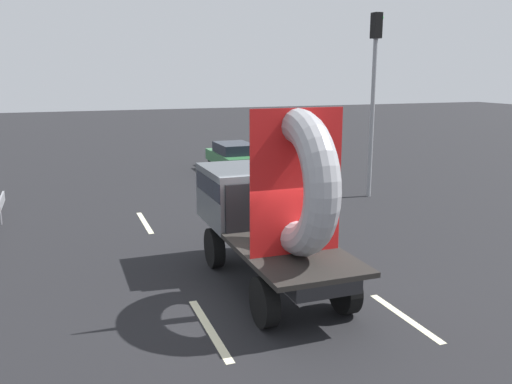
% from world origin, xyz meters
% --- Properties ---
extents(ground_plane, '(120.00, 120.00, 0.00)m').
position_xyz_m(ground_plane, '(0.00, 0.00, 0.00)').
color(ground_plane, black).
extents(flatbed_truck, '(2.02, 5.46, 4.03)m').
position_xyz_m(flatbed_truck, '(0.04, 0.83, 1.88)').
color(flatbed_truck, black).
rests_on(flatbed_truck, ground_plane).
extents(distant_sedan, '(1.74, 4.07, 1.33)m').
position_xyz_m(distant_sedan, '(3.75, 14.68, 0.71)').
color(distant_sedan, black).
rests_on(distant_sedan, ground_plane).
extents(traffic_light, '(0.42, 0.36, 6.77)m').
position_xyz_m(traffic_light, '(6.88, 7.49, 4.34)').
color(traffic_light, gray).
rests_on(traffic_light, ground_plane).
extents(lane_dash_left_near, '(0.16, 2.63, 0.01)m').
position_xyz_m(lane_dash_left_near, '(-1.81, -0.97, 0.00)').
color(lane_dash_left_near, beige).
rests_on(lane_dash_left_near, ground_plane).
extents(lane_dash_left_far, '(0.16, 2.59, 0.01)m').
position_xyz_m(lane_dash_left_far, '(-1.81, 6.74, 0.00)').
color(lane_dash_left_far, beige).
rests_on(lane_dash_left_far, ground_plane).
extents(lane_dash_right_near, '(0.16, 2.26, 0.01)m').
position_xyz_m(lane_dash_right_near, '(1.90, -1.83, 0.00)').
color(lane_dash_right_near, beige).
rests_on(lane_dash_right_near, ground_plane).
extents(lane_dash_right_far, '(0.16, 2.24, 0.01)m').
position_xyz_m(lane_dash_right_far, '(1.90, 6.72, 0.00)').
color(lane_dash_right_far, beige).
rests_on(lane_dash_right_far, ground_plane).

